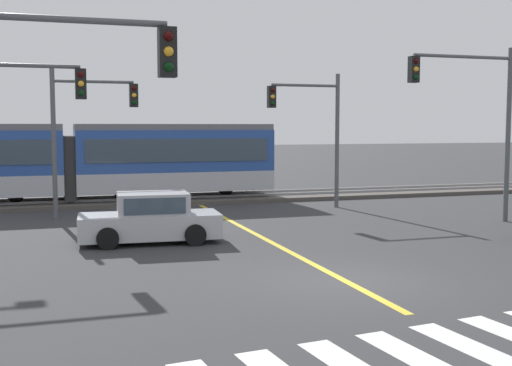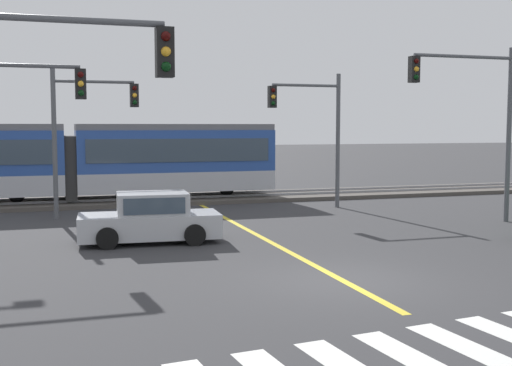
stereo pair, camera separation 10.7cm
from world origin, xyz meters
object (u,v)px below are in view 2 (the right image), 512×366
Objects in this scene: light_rail_tram at (70,159)px; traffic_light_mid_right at (477,106)px; sedan_crossing at (150,220)px; traffic_light_far_right at (315,121)px; traffic_light_far_left at (84,121)px; traffic_light_near_left at (37,107)px.

traffic_light_mid_right reaches higher than light_rail_tram.
light_rail_tram is 10.71m from sedan_crossing.
traffic_light_far_left is at bearing -179.99° from traffic_light_far_right.
light_rail_tram is 3.15× the size of traffic_light_near_left.
sedan_crossing is 0.73× the size of traffic_light_near_left.
traffic_light_mid_right is (13.34, -5.71, 0.52)m from traffic_light_far_left.
traffic_light_mid_right is (3.88, -5.71, 0.50)m from traffic_light_far_right.
traffic_light_far_left is (0.45, -4.43, 1.67)m from light_rail_tram.
traffic_light_far_right is (9.91, -4.43, 1.69)m from light_rail_tram.
traffic_light_near_left is at bearing -95.93° from traffic_light_far_left.
traffic_light_far_left is at bearing 104.80° from sedan_crossing.
traffic_light_far_left reaches higher than sedan_crossing.
traffic_light_near_left is 0.92× the size of traffic_light_mid_right.
light_rail_tram is 18.08m from traffic_light_near_left.
sedan_crossing is 0.76× the size of traffic_light_far_left.
sedan_crossing is at bearing -75.20° from traffic_light_far_left.
traffic_light_far_left reaches higher than light_rail_tram.
traffic_light_far_right is at bearing 124.18° from traffic_light_mid_right.
traffic_light_far_left is (-1.58, 5.99, 3.02)m from sedan_crossing.
traffic_light_mid_right is (11.75, 0.28, 3.54)m from sedan_crossing.
light_rail_tram is 10.99m from traffic_light_far_right.
traffic_light_mid_right reaches higher than traffic_light_near_left.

